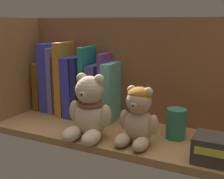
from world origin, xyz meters
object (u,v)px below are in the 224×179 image
object	(u,v)px
book_6	(85,86)
book_9	(106,86)
pillar_candle	(176,124)
book_4	(69,78)
book_5	(77,85)
book_7	(90,82)
teddy_bear_smaller	(138,117)
book_3	(64,83)
book_8	(98,91)
book_2	(58,79)
book_10	(113,91)
teddy_bear_larger	(89,111)
book_1	(51,77)
book_0	(44,85)
small_product_box	(220,150)

from	to	relation	value
book_6	book_9	world-z (taller)	book_9
pillar_candle	book_4	bearing A→B (deg)	169.98
book_5	pillar_candle	distance (cm)	36.63
book_4	book_5	xyz separation A→B (cm)	(3.24, 0.00, -2.33)
book_7	teddy_bear_smaller	bearing A→B (deg)	-32.98
book_3	book_4	xyz separation A→B (cm)	(2.43, 0.00, 2.26)
book_5	book_6	bearing A→B (deg)	0.00
book_3	book_8	world-z (taller)	book_3
book_2	book_7	bearing A→B (deg)	0.00
book_10	book_5	bearing A→B (deg)	180.00
book_9	book_10	world-z (taller)	book_9
teddy_bear_larger	book_7	bearing A→B (deg)	119.19
book_1	book_4	size ratio (longest dim) A/B	0.97
book_8	teddy_bear_larger	bearing A→B (deg)	-68.78
book_0	pillar_candle	bearing A→B (deg)	-7.82
teddy_bear_smaller	book_10	bearing A→B (deg)	133.89
book_4	book_8	xyz separation A→B (cm)	(11.08, 0.00, -3.39)
book_9	book_8	bearing A→B (deg)	180.00
book_1	book_8	xyz separation A→B (cm)	(18.78, 0.00, -2.99)
book_7	teddy_bear_larger	bearing A→B (deg)	-60.81
book_8	book_10	xyz separation A→B (cm)	(5.66, 0.00, 0.46)
book_8	book_7	bearing A→B (deg)	180.00
teddy_bear_smaller	pillar_candle	world-z (taller)	teddy_bear_smaller
book_0	book_10	bearing A→B (deg)	0.00
book_10	book_3	bearing A→B (deg)	180.00
book_0	teddy_bear_larger	size ratio (longest dim) A/B	0.95
book_9	book_10	bearing A→B (deg)	0.00
book_1	book_7	world-z (taller)	book_1
book_9	teddy_bear_smaller	distance (cm)	22.62
book_0	book_5	world-z (taller)	book_5
pillar_candle	book_9	bearing A→B (deg)	164.57
small_product_box	teddy_bear_larger	bearing A→B (deg)	-179.83
book_10	book_6	bearing A→B (deg)	180.00
book_8	book_9	bearing A→B (deg)	0.00
book_6	book_8	xyz separation A→B (cm)	(4.93, 0.00, -1.18)
book_7	teddy_bear_smaller	distance (cm)	27.26
book_1	pillar_candle	size ratio (longest dim) A/B	2.86
book_6	teddy_bear_larger	world-z (taller)	book_6
book_8	small_product_box	xyz separation A→B (cm)	(39.94, -16.42, -5.75)
book_1	small_product_box	world-z (taller)	book_1
book_1	book_6	xyz separation A→B (cm)	(13.85, 0.00, -1.80)
book_0	teddy_bear_smaller	bearing A→B (deg)	-19.24
book_4	book_10	bearing A→B (deg)	0.00
book_9	teddy_bear_larger	xyz separation A→B (cm)	(3.55, -16.52, -3.15)
teddy_bear_smaller	book_8	bearing A→B (deg)	143.45
book_2	teddy_bear_smaller	world-z (taller)	book_2
book_2	book_10	xyz separation A→B (cm)	(21.34, 0.00, -1.92)
book_1	pillar_candle	distance (cm)	47.59
book_0	pillar_candle	xyz separation A→B (cm)	(49.90, -6.85, -4.24)
book_8	teddy_bear_larger	xyz separation A→B (cm)	(6.41, -16.52, -1.30)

